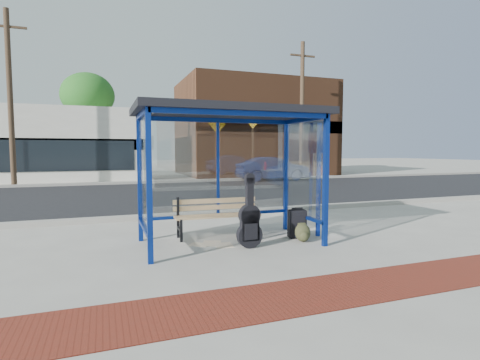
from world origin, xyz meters
name	(u,v)px	position (x,y,z in m)	size (l,w,h in m)	color
ground	(230,243)	(0.00, 0.00, 0.00)	(120.00, 120.00, 0.00)	#B2ADA0
brick_paver_strip	(302,295)	(0.00, -2.60, 0.01)	(60.00, 1.00, 0.01)	maroon
curb_near	(194,214)	(0.00, 2.90, 0.06)	(60.00, 0.25, 0.12)	gray
street_asphalt	(163,194)	(0.00, 8.00, 0.00)	(60.00, 10.00, 0.00)	black
curb_far	(148,182)	(0.00, 13.10, 0.06)	(60.00, 0.25, 0.12)	gray
far_sidewalk	(144,181)	(0.00, 15.00, 0.00)	(60.00, 4.00, 0.01)	#B2ADA0
bus_shelter	(229,128)	(0.00, 0.07, 2.07)	(3.30, 1.80, 2.42)	navy
storefront_brown	(254,129)	(8.00, 18.49, 3.20)	(10.00, 7.08, 6.40)	#59331E
tree_mid	(88,96)	(-3.00, 22.00, 5.45)	(3.60, 3.60, 7.03)	#4C3826
tree_right	(288,105)	(12.50, 22.00, 5.45)	(3.60, 3.60, 7.03)	#4C3826
utility_pole_west	(10,97)	(-6.00, 13.40, 4.11)	(1.60, 0.24, 8.00)	#4C3826
utility_pole_east	(302,109)	(9.00, 13.40, 4.11)	(1.60, 0.24, 8.00)	#4C3826
bench	(217,214)	(-0.06, 0.61, 0.45)	(1.68, 0.46, 0.79)	black
guitar_bag	(249,222)	(0.21, -0.41, 0.44)	(0.45, 0.14, 1.22)	black
suitcase	(297,224)	(1.35, -0.02, 0.27)	(0.38, 0.29, 0.58)	black
backpack	(303,233)	(1.29, -0.36, 0.16)	(0.33, 0.31, 0.35)	#2F311B
sign_post	(319,173)	(1.81, -0.04, 1.24)	(0.08, 0.28, 2.20)	navy
newspaper_a	(212,243)	(-0.32, 0.10, 0.00)	(0.40, 0.32, 0.01)	white
newspaper_b	(200,245)	(-0.55, 0.08, 0.00)	(0.35, 0.27, 0.01)	white
newspaper_c	(224,245)	(-0.15, -0.11, 0.00)	(0.38, 0.30, 0.01)	white
parked_car	(273,169)	(6.71, 12.53, 0.66)	(1.39, 3.99, 1.32)	#1B264D
fire_hydrant	(320,171)	(10.53, 13.74, 0.40)	(0.33, 0.22, 0.74)	#A9100C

